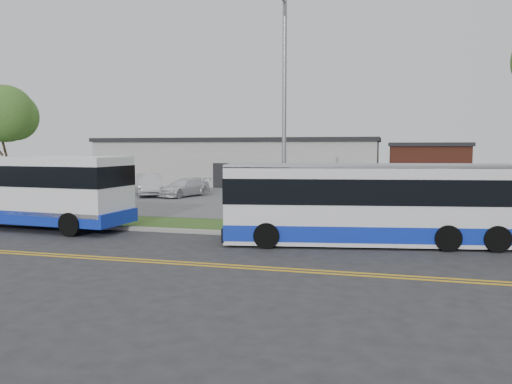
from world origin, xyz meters
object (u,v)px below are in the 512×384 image
(pedestrian, at_px, (107,203))
(streetlight_near, at_px, (284,107))
(parked_car_b, at_px, (184,187))
(transit_bus, at_px, (369,204))
(shuttle_bus, at_px, (51,190))
(parked_car_a, at_px, (149,185))

(pedestrian, bearing_deg, streetlight_near, 170.81)
(parked_car_b, bearing_deg, transit_bus, -26.81)
(streetlight_near, distance_m, shuttle_bus, 10.63)
(pedestrian, distance_m, parked_car_b, 11.36)
(transit_bus, xyz_separation_m, pedestrian, (-12.30, 2.52, -0.60))
(streetlight_near, xyz_separation_m, transit_bus, (3.64, -2.13, -3.75))
(parked_car_a, height_order, parked_car_b, parked_car_a)
(transit_bus, distance_m, parked_car_a, 21.02)
(parked_car_a, xyz_separation_m, parked_car_b, (2.68, -0.01, -0.16))
(transit_bus, xyz_separation_m, parked_car_b, (-13.11, 13.85, -0.76))
(pedestrian, relative_size, parked_car_a, 0.33)
(pedestrian, relative_size, parked_car_b, 0.37)
(parked_car_a, bearing_deg, parked_car_b, -29.81)
(streetlight_near, xyz_separation_m, shuttle_bus, (-9.78, -2.18, -3.55))
(pedestrian, bearing_deg, shuttle_bus, 59.97)
(pedestrian, xyz_separation_m, parked_car_a, (-3.49, 11.34, -0.01))
(transit_bus, bearing_deg, shuttle_bus, 170.31)
(shuttle_bus, height_order, parked_car_b, shuttle_bus)
(pedestrian, xyz_separation_m, parked_car_b, (-0.81, 11.33, -0.16))
(shuttle_bus, bearing_deg, pedestrian, 70.51)
(transit_bus, height_order, parked_car_b, transit_bus)
(pedestrian, distance_m, parked_car_a, 11.86)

